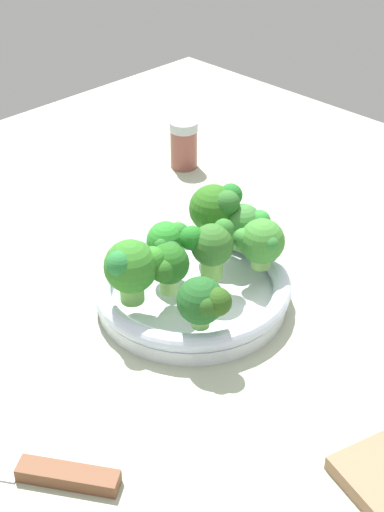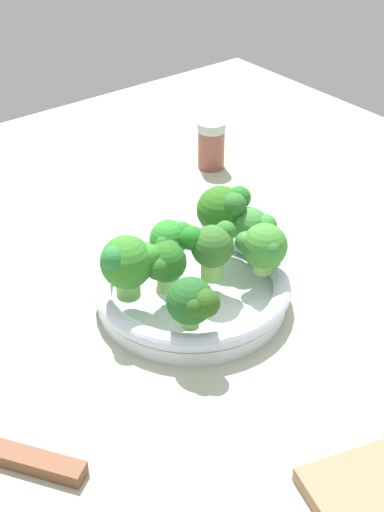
% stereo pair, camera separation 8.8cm
% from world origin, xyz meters
% --- Properties ---
extents(ground_plane, '(1.30, 1.30, 0.03)m').
position_xyz_m(ground_plane, '(0.00, 0.00, -0.01)').
color(ground_plane, '#A6B096').
extents(bowl, '(0.24, 0.24, 0.04)m').
position_xyz_m(bowl, '(-0.03, -0.02, 0.02)').
color(bowl, white).
rests_on(bowl, ground_plane).
extents(broccoli_floret_0, '(0.06, 0.06, 0.06)m').
position_xyz_m(broccoli_floret_0, '(-0.10, 0.03, 0.07)').
color(broccoli_floret_0, '#93CC61').
rests_on(broccoli_floret_0, bowl).
extents(broccoli_floret_1, '(0.06, 0.05, 0.06)m').
position_xyz_m(broccoli_floret_1, '(0.01, -0.01, 0.08)').
color(broccoli_floret_1, '#9FD769').
rests_on(broccoli_floret_1, bowl).
extents(broccoli_floret_2, '(0.05, 0.05, 0.06)m').
position_xyz_m(broccoli_floret_2, '(-0.12, -0.02, 0.07)').
color(broccoli_floret_2, '#76C05F').
rests_on(broccoli_floret_2, bowl).
extents(broccoli_floret_3, '(0.07, 0.06, 0.08)m').
position_xyz_m(broccoli_floret_3, '(0.05, -0.03, 0.09)').
color(broccoli_floret_3, '#78C056').
rests_on(broccoli_floret_3, bowl).
extents(broccoli_floret_4, '(0.07, 0.07, 0.08)m').
position_xyz_m(broccoli_floret_4, '(-0.10, -0.05, 0.09)').
color(broccoli_floret_4, '#7ABF57').
rests_on(broccoli_floret_4, bowl).
extents(broccoli_floret_5, '(0.05, 0.06, 0.06)m').
position_xyz_m(broccoli_floret_5, '(0.03, 0.06, 0.07)').
color(broccoli_floret_5, '#84CE65').
rests_on(broccoli_floret_5, bowl).
extents(broccoli_floret_6, '(0.05, 0.05, 0.06)m').
position_xyz_m(broccoli_floret_6, '(-0.02, -0.05, 0.07)').
color(broccoli_floret_6, '#81C155').
rests_on(broccoli_floret_6, bowl).
extents(broccoli_floret_7, '(0.06, 0.05, 0.07)m').
position_xyz_m(broccoli_floret_7, '(-0.04, -0.01, 0.08)').
color(broccoli_floret_7, '#80C250').
rests_on(broccoli_floret_7, bowl).
extents(pepper_shaker, '(0.04, 0.04, 0.08)m').
position_xyz_m(pepper_shaker, '(-0.27, -0.28, 0.04)').
color(pepper_shaker, brown).
rests_on(pepper_shaker, ground_plane).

